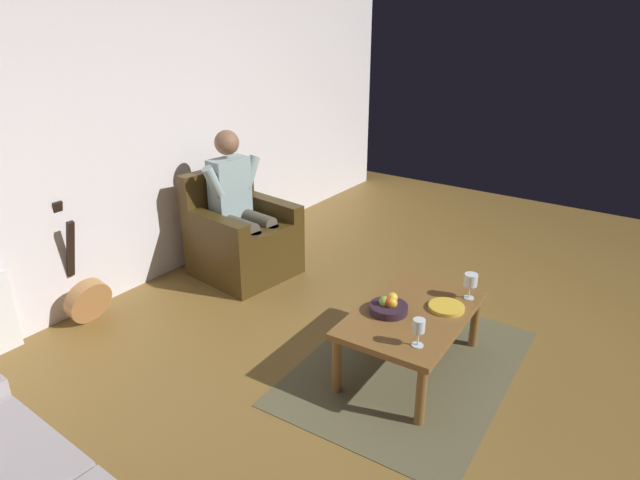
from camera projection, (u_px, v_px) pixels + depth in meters
The scene contains 11 objects.
ground_plane at pixel (450, 364), 3.70m from camera, with size 7.65×7.65×0.00m, color brown.
wall_back at pixel (162, 128), 4.62m from camera, with size 6.77×0.06×2.54m, color silver.
rug at pixel (409, 366), 3.67m from camera, with size 1.75×1.25×0.01m, color brown.
armchair at pixel (241, 239), 4.87m from camera, with size 0.83×0.84×0.91m.
person_seated at pixel (239, 201), 4.74m from camera, with size 0.61×0.60×1.26m.
coffee_table at pixel (412, 319), 3.53m from camera, with size 1.07×0.69×0.42m.
guitar at pixel (87, 296), 4.14m from camera, with size 0.34×0.32×0.93m.
wine_glass_near at pixel (419, 328), 3.11m from camera, with size 0.07×0.07×0.17m.
wine_glass_far at pixel (471, 281), 3.62m from camera, with size 0.09×0.09×0.18m.
fruit_bowl at pixel (389, 306), 3.49m from camera, with size 0.24×0.24×0.11m.
decorative_dish at pixel (446, 307), 3.53m from camera, with size 0.23×0.23×0.02m, color gold.
Camera 1 is at (3.04, 1.05, 2.19)m, focal length 31.09 mm.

